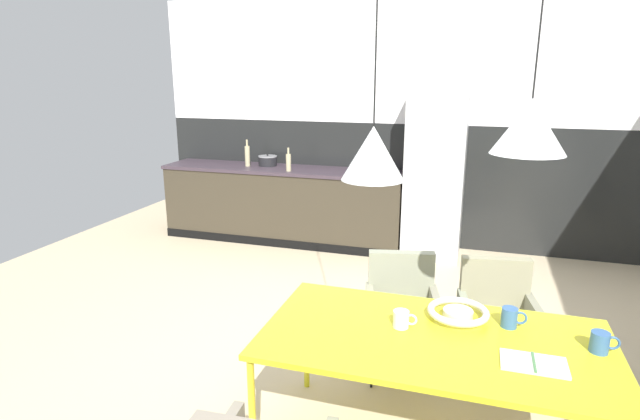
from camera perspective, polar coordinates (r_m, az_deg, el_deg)
ground_plane at (r=3.70m, az=1.66°, el=-18.06°), size 8.17×8.17×0.00m
back_wall_splashback_dark at (r=6.26m, az=9.37°, el=2.84°), size 6.12×0.12×1.45m
back_wall_panel_upper at (r=6.13m, az=9.97°, el=16.21°), size 6.12×0.12×1.45m
kitchen_counter at (r=6.34m, az=-4.11°, el=0.64°), size 2.99×0.63×0.91m
refrigerator_column at (r=5.83m, az=12.68°, el=4.14°), size 0.63×0.60×1.92m
dining_table at (r=2.76m, az=12.59°, el=-14.30°), size 1.75×0.92×0.72m
armchair_by_stool at (r=3.66m, az=19.06°, el=-10.17°), size 0.55×0.54×0.82m
armchair_head_of_table at (r=3.62m, az=9.05°, el=-9.78°), size 0.57×0.56×0.81m
fruit_bowl at (r=2.93m, az=15.11°, el=-10.93°), size 0.33×0.33×0.06m
open_book at (r=2.64m, az=22.69°, el=-15.47°), size 0.29×0.18×0.02m
mug_short_terracotta at (r=2.78m, az=9.07°, el=-11.89°), size 0.13×0.08×0.09m
mug_tall_blue at (r=2.86m, az=28.73°, el=-12.78°), size 0.13×0.09×0.10m
mug_white_ceramic at (r=2.92m, az=20.39°, el=-11.15°), size 0.13×0.08×0.11m
cooking_pot at (r=6.40m, az=-5.84°, el=5.47°), size 0.23×0.23×0.15m
bottle_spice_small at (r=6.39m, az=-8.08°, el=6.02°), size 0.06×0.06×0.33m
bottle_wine_green at (r=6.01m, az=-3.53°, el=5.35°), size 0.06×0.06×0.28m
pendant_lamp_over_table_near at (r=2.52m, az=5.93°, el=6.34°), size 0.31×0.31×1.35m
pendant_lamp_over_table_far at (r=2.48m, az=22.30°, el=8.60°), size 0.33×0.33×1.19m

